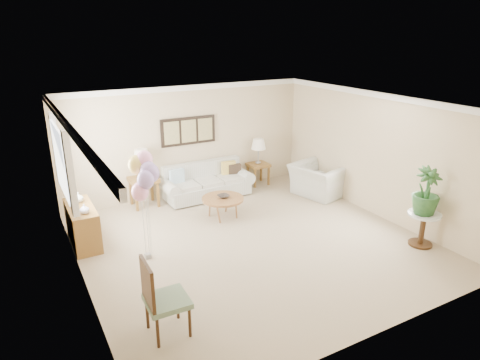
{
  "coord_description": "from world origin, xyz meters",
  "views": [
    {
      "loc": [
        -3.68,
        -6.18,
        3.77
      ],
      "look_at": [
        0.07,
        0.6,
        1.05
      ],
      "focal_mm": 32.0,
      "sensor_mm": 36.0,
      "label": 1
    }
  ],
  "objects": [
    {
      "name": "decor_bowl",
      "position": [
        0.05,
        1.29,
        0.48
      ],
      "size": [
        0.27,
        0.27,
        0.06
      ],
      "primitive_type": "imported",
      "rotation": [
        0.0,
        0.0,
        0.11
      ],
      "color": "#302824",
      "rests_on": "coffee_table"
    },
    {
      "name": "accent_chair",
      "position": [
        -2.32,
        -1.64,
        0.57
      ],
      "size": [
        0.55,
        0.55,
        1.1
      ],
      "color": "gray",
      "rests_on": "ground"
    },
    {
      "name": "potted_plant",
      "position": [
        2.65,
        -1.57,
        1.07
      ],
      "size": [
        0.56,
        0.56,
        0.87
      ],
      "primitive_type": "imported",
      "rotation": [
        0.0,
        0.0,
        -0.18
      ],
      "color": "#1F4B22",
      "rests_on": "side_table"
    },
    {
      "name": "vase_white",
      "position": [
        -2.74,
        1.14,
        0.83
      ],
      "size": [
        0.18,
        0.18,
        0.17
      ],
      "primitive_type": "imported",
      "rotation": [
        0.0,
        0.0,
        -0.11
      ],
      "color": "silver",
      "rests_on": "credenza"
    },
    {
      "name": "side_table",
      "position": [
        2.69,
        -1.59,
        0.48
      ],
      "size": [
        0.59,
        0.59,
        0.64
      ],
      "color": "silver",
      "rests_on": "ground"
    },
    {
      "name": "ground_plane",
      "position": [
        0.0,
        0.0,
        0.0
      ],
      "size": [
        6.0,
        6.0,
        0.0
      ],
      "primitive_type": "plane",
      "color": "tan"
    },
    {
      "name": "room_shell",
      "position": [
        -0.11,
        0.09,
        1.63
      ],
      "size": [
        6.04,
        6.04,
        2.6
      ],
      "color": "beige",
      "rests_on": "ground"
    },
    {
      "name": "credenza",
      "position": [
        -2.76,
        1.5,
        0.37
      ],
      "size": [
        0.46,
        1.2,
        0.74
      ],
      "color": "brown",
      "rests_on": "ground"
    },
    {
      "name": "balloon_cluster",
      "position": [
        -1.85,
        0.37,
        1.55
      ],
      "size": [
        0.5,
        0.56,
        1.91
      ],
      "color": "gray",
      "rests_on": "ground"
    },
    {
      "name": "end_table_left",
      "position": [
        -1.22,
        2.73,
        0.56
      ],
      "size": [
        0.61,
        0.56,
        0.67
      ],
      "color": "brown",
      "rests_on": "ground"
    },
    {
      "name": "lamp_left",
      "position": [
        -1.22,
        2.73,
        1.17
      ],
      "size": [
        0.38,
        0.38,
        0.66
      ],
      "color": "gray",
      "rests_on": "end_table_left"
    },
    {
      "name": "coffee_table",
      "position": [
        0.04,
        1.29,
        0.41
      ],
      "size": [
        0.89,
        0.89,
        0.45
      ],
      "color": "olive",
      "rests_on": "ground"
    },
    {
      "name": "vase_sage",
      "position": [
        -2.74,
        1.75,
        0.83
      ],
      "size": [
        0.23,
        0.23,
        0.19
      ],
      "primitive_type": "imported",
      "rotation": [
        0.0,
        0.0,
        -0.31
      ],
      "color": "silver",
      "rests_on": "credenza"
    },
    {
      "name": "end_table_right",
      "position": [
        1.77,
        2.72,
        0.47
      ],
      "size": [
        0.51,
        0.46,
        0.56
      ],
      "color": "brown",
      "rests_on": "ground"
    },
    {
      "name": "armchair",
      "position": [
        2.62,
        1.36,
        0.38
      ],
      "size": [
        1.25,
        1.36,
        0.76
      ],
      "primitive_type": "imported",
      "rotation": [
        0.0,
        0.0,
        1.79
      ],
      "color": "beige",
      "rests_on": "ground"
    },
    {
      "name": "wall_art_triptych",
      "position": [
        0.0,
        2.96,
        1.55
      ],
      "size": [
        1.35,
        0.06,
        0.65
      ],
      "color": "black",
      "rests_on": "ground"
    },
    {
      "name": "sofa",
      "position": [
        0.25,
        2.58,
        0.32
      ],
      "size": [
        2.2,
        0.84,
        0.81
      ],
      "color": "beige",
      "rests_on": "ground"
    },
    {
      "name": "lamp_right",
      "position": [
        1.77,
        2.72,
        1.05
      ],
      "size": [
        0.37,
        0.37,
        0.65
      ],
      "color": "gray",
      "rests_on": "end_table_right"
    }
  ]
}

